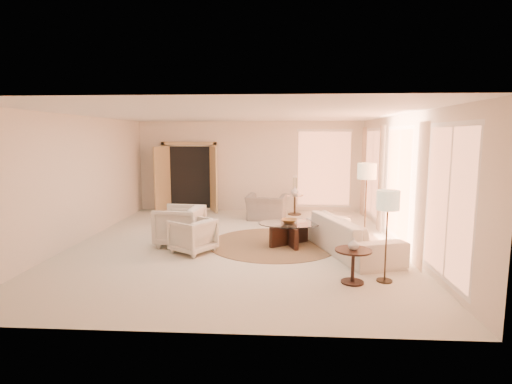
# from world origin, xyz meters

# --- Properties ---
(room) EXTENTS (7.04, 8.04, 2.83)m
(room) POSITION_xyz_m (0.00, 0.00, 1.40)
(room) COLOR beige
(room) RESTS_ON ground
(windows_right) EXTENTS (0.10, 6.40, 2.40)m
(windows_right) POSITION_xyz_m (3.45, 0.10, 1.35)
(windows_right) COLOR #FF9766
(windows_right) RESTS_ON room
(window_back_corner) EXTENTS (1.70, 0.10, 2.40)m
(window_back_corner) POSITION_xyz_m (2.30, 3.95, 1.35)
(window_back_corner) COLOR #FF9766
(window_back_corner) RESTS_ON room
(curtains_right) EXTENTS (0.06, 5.20, 2.60)m
(curtains_right) POSITION_xyz_m (3.40, 1.00, 1.30)
(curtains_right) COLOR beige
(curtains_right) RESTS_ON room
(french_doors) EXTENTS (1.95, 0.66, 2.16)m
(french_doors) POSITION_xyz_m (-1.90, 3.82, 1.07)
(french_doors) COLOR tan
(french_doors) RESTS_ON room
(area_rug) EXTENTS (3.67, 3.67, 0.01)m
(area_rug) POSITION_xyz_m (0.80, 0.07, 0.01)
(area_rug) COLOR #45311F
(area_rug) RESTS_ON room
(sofa) EXTENTS (1.69, 2.67, 0.73)m
(sofa) POSITION_xyz_m (2.38, -0.51, 0.36)
(sofa) COLOR beige
(sofa) RESTS_ON room
(armchair_left) EXTENTS (0.95, 1.00, 0.94)m
(armchair_left) POSITION_xyz_m (-1.22, -0.14, 0.47)
(armchair_left) COLOR beige
(armchair_left) RESTS_ON room
(armchair_right) EXTENTS (0.99, 1.00, 0.76)m
(armchair_right) POSITION_xyz_m (-0.82, -0.67, 0.38)
(armchair_right) COLOR beige
(armchair_right) RESTS_ON room
(accent_chair) EXTENTS (1.15, 0.83, 0.94)m
(accent_chair) POSITION_xyz_m (0.56, 2.65, 0.47)
(accent_chair) COLOR gray
(accent_chair) RESTS_ON room
(coffee_table) EXTENTS (1.68, 1.68, 0.49)m
(coffee_table) POSITION_xyz_m (1.14, -0.00, 0.31)
(coffee_table) COLOR black
(coffee_table) RESTS_ON room
(end_table) EXTENTS (0.59, 0.59, 0.55)m
(end_table) POSITION_xyz_m (2.11, -2.21, 0.38)
(end_table) COLOR black
(end_table) RESTS_ON room
(side_table) EXTENTS (0.52, 0.52, 0.61)m
(side_table) POSITION_xyz_m (1.39, 3.40, 0.37)
(side_table) COLOR #32281D
(side_table) RESTS_ON room
(floor_lamp_near) EXTENTS (0.42, 0.42, 1.74)m
(floor_lamp_near) POSITION_xyz_m (2.90, 0.66, 1.48)
(floor_lamp_near) COLOR #32281D
(floor_lamp_near) RESTS_ON room
(floor_lamp_far) EXTENTS (0.36, 0.36, 1.50)m
(floor_lamp_far) POSITION_xyz_m (2.65, -2.12, 1.27)
(floor_lamp_far) COLOR #32281D
(floor_lamp_far) RESTS_ON room
(bowl) EXTENTS (0.40, 0.40, 0.08)m
(bowl) POSITION_xyz_m (1.14, -0.00, 0.53)
(bowl) COLOR brown
(bowl) RESTS_ON coffee_table
(end_vase) EXTENTS (0.22, 0.22, 0.19)m
(end_vase) POSITION_xyz_m (2.11, -2.21, 0.64)
(end_vase) COLOR white
(end_vase) RESTS_ON end_table
(side_vase) EXTENTS (0.27, 0.27, 0.25)m
(side_vase) POSITION_xyz_m (1.39, 3.40, 0.73)
(side_vase) COLOR white
(side_vase) RESTS_ON side_table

